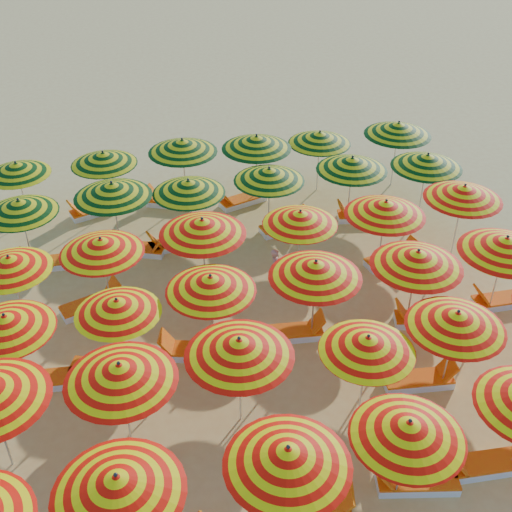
{
  "coord_description": "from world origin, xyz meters",
  "views": [
    {
      "loc": [
        -3.32,
        -13.61,
        11.69
      ],
      "look_at": [
        0.0,
        0.5,
        1.6
      ],
      "focal_mm": 45.0,
      "sensor_mm": 36.0,
      "label": 1
    }
  ],
  "objects_px": {
    "umbrella_34": "(320,138)",
    "lounger_7": "(106,369)",
    "umbrella_35": "(398,129)",
    "lounger_17": "(286,226)",
    "umbrella_21": "(300,218)",
    "umbrella_24": "(19,207)",
    "umbrella_27": "(269,175)",
    "umbrella_1": "(117,484)",
    "umbrella_13": "(117,307)",
    "lounger_15": "(140,249)",
    "umbrella_18": "(10,263)",
    "lounger_13": "(393,259)",
    "umbrella_12": "(6,323)",
    "lounger_20": "(94,210)",
    "lounger_5": "(420,380)",
    "umbrella_19": "(101,246)",
    "lounger_14": "(49,263)",
    "lounger_16": "(174,243)",
    "lounger_8": "(192,351)",
    "lounger_6": "(44,380)",
    "umbrella_20": "(202,227)",
    "umbrella_3": "(408,430)",
    "umbrella_2": "(288,456)",
    "beachgoer_a": "(276,268)",
    "lounger_4": "(484,465)",
    "lounger_11": "(501,300)",
    "umbrella_10": "(457,320)",
    "umbrella_30": "(17,169)",
    "umbrella_16": "(417,259)",
    "umbrella_15": "(316,269)",
    "lounger_9": "(293,332)",
    "umbrella_8": "(239,347)",
    "umbrella_25": "(112,190)",
    "umbrella_33": "(257,142)",
    "umbrella_32": "(182,146)",
    "lounger_12": "(93,304)",
    "lounger_3": "(415,481)",
    "umbrella_17": "(506,245)",
    "umbrella_28": "(352,164)",
    "umbrella_29": "(427,161)",
    "umbrella_23": "(464,192)",
    "lounger_19": "(10,218)",
    "umbrella_7": "(120,372)",
    "umbrella_22": "(386,208)",
    "lounger_2": "(311,508)"
  },
  "relations": [
    {
      "from": "umbrella_34",
      "to": "lounger_7",
      "type": "distance_m",
      "value": 11.49
    },
    {
      "from": "umbrella_15",
      "to": "lounger_14",
      "type": "xyz_separation_m",
      "value": [
        -6.99,
        4.94,
        -2.08
      ]
    },
    {
      "from": "umbrella_10",
      "to": "umbrella_34",
      "type": "bearing_deg",
      "value": 89.74
    },
    {
      "from": "lounger_16",
      "to": "beachgoer_a",
      "type": "bearing_deg",
      "value": 119.38
    },
    {
      "from": "umbrella_20",
      "to": "lounger_6",
      "type": "relative_size",
      "value": 1.75
    },
    {
      "from": "umbrella_12",
      "to": "lounger_16",
      "type": "distance_m",
      "value": 7.18
    },
    {
      "from": "umbrella_13",
      "to": "lounger_15",
      "type": "xyz_separation_m",
      "value": [
        0.77,
        5.08,
        -1.81
      ]
    },
    {
      "from": "umbrella_35",
      "to": "lounger_17",
      "type": "relative_size",
      "value": 1.7
    },
    {
      "from": "umbrella_18",
      "to": "umbrella_30",
      "type": "xyz_separation_m",
      "value": [
        -0.2,
        5.56,
        -0.0
      ]
    },
    {
      "from": "umbrella_23",
      "to": "umbrella_32",
      "type": "bearing_deg",
      "value": 146.65
    },
    {
      "from": "umbrella_20",
      "to": "umbrella_18",
      "type": "bearing_deg",
      "value": -177.69
    },
    {
      "from": "umbrella_3",
      "to": "umbrella_21",
      "type": "xyz_separation_m",
      "value": [
        0.2,
        7.89,
        -0.05
      ]
    },
    {
      "from": "umbrella_10",
      "to": "umbrella_1",
      "type": "bearing_deg",
      "value": -160.98
    },
    {
      "from": "umbrella_17",
      "to": "umbrella_28",
      "type": "relative_size",
      "value": 0.85
    },
    {
      "from": "umbrella_13",
      "to": "umbrella_21",
      "type": "relative_size",
      "value": 0.89
    },
    {
      "from": "lounger_20",
      "to": "lounger_3",
      "type": "bearing_deg",
      "value": 96.75
    },
    {
      "from": "umbrella_18",
      "to": "umbrella_29",
      "type": "distance_m",
      "value": 13.28
    },
    {
      "from": "umbrella_8",
      "to": "umbrella_21",
      "type": "height_order",
      "value": "umbrella_8"
    },
    {
      "from": "umbrella_19",
      "to": "lounger_14",
      "type": "bearing_deg",
      "value": 125.66
    },
    {
      "from": "umbrella_15",
      "to": "lounger_9",
      "type": "xyz_separation_m",
      "value": [
        -0.5,
        0.1,
        -2.08
      ]
    },
    {
      "from": "umbrella_24",
      "to": "lounger_20",
      "type": "xyz_separation_m",
      "value": [
        1.94,
        2.68,
        -1.94
      ]
    },
    {
      "from": "umbrella_30",
      "to": "beachgoer_a",
      "type": "distance_m",
      "value": 9.32
    },
    {
      "from": "umbrella_2",
      "to": "umbrella_12",
      "type": "xyz_separation_m",
      "value": [
        -5.25,
        5.13,
        -0.14
      ]
    },
    {
      "from": "umbrella_3",
      "to": "umbrella_17",
      "type": "xyz_separation_m",
      "value": [
        4.97,
        4.96,
        0.19
      ]
    },
    {
      "from": "umbrella_35",
      "to": "lounger_5",
      "type": "bearing_deg",
      "value": -109.22
    },
    {
      "from": "umbrella_20",
      "to": "lounger_2",
      "type": "bearing_deg",
      "value": -83.64
    },
    {
      "from": "lounger_13",
      "to": "beachgoer_a",
      "type": "xyz_separation_m",
      "value": [
        -3.87,
        -0.28,
        0.49
      ]
    },
    {
      "from": "umbrella_24",
      "to": "lounger_20",
      "type": "distance_m",
      "value": 3.84
    },
    {
      "from": "umbrella_8",
      "to": "umbrella_19",
      "type": "bearing_deg",
      "value": 119.66
    },
    {
      "from": "umbrella_16",
      "to": "lounger_6",
      "type": "distance_m",
      "value": 9.85
    },
    {
      "from": "umbrella_27",
      "to": "lounger_12",
      "type": "bearing_deg",
      "value": -154.42
    },
    {
      "from": "lounger_8",
      "to": "lounger_6",
      "type": "bearing_deg",
      "value": 19.34
    },
    {
      "from": "umbrella_25",
      "to": "umbrella_3",
      "type": "bearing_deg",
      "value": -64.58
    },
    {
      "from": "umbrella_25",
      "to": "umbrella_32",
      "type": "bearing_deg",
      "value": 46.02
    },
    {
      "from": "umbrella_24",
      "to": "lounger_4",
      "type": "xyz_separation_m",
      "value": [
        9.82,
        -10.13,
        -1.94
      ]
    },
    {
      "from": "umbrella_27",
      "to": "umbrella_1",
      "type": "bearing_deg",
      "value": -116.87
    },
    {
      "from": "umbrella_27",
      "to": "umbrella_30",
      "type": "distance_m",
      "value": 8.32
    },
    {
      "from": "umbrella_30",
      "to": "umbrella_29",
      "type": "bearing_deg",
      "value": -12.41
    },
    {
      "from": "umbrella_16",
      "to": "umbrella_33",
      "type": "relative_size",
      "value": 0.91
    },
    {
      "from": "umbrella_8",
      "to": "umbrella_16",
      "type": "distance_m",
      "value": 5.59
    },
    {
      "from": "umbrella_30",
      "to": "lounger_19",
      "type": "distance_m",
      "value": 1.96
    },
    {
      "from": "umbrella_1",
      "to": "umbrella_32",
      "type": "xyz_separation_m",
      "value": [
        2.93,
        13.11,
        0.02
      ]
    },
    {
      "from": "umbrella_25",
      "to": "lounger_4",
      "type": "distance_m",
      "value": 12.66
    },
    {
      "from": "umbrella_18",
      "to": "umbrella_34",
      "type": "height_order",
      "value": "umbrella_34"
    },
    {
      "from": "lounger_13",
      "to": "umbrella_12",
      "type": "bearing_deg",
      "value": -176.6
    },
    {
      "from": "lounger_15",
      "to": "umbrella_16",
      "type": "bearing_deg",
      "value": -14.7
    },
    {
      "from": "lounger_4",
      "to": "lounger_11",
      "type": "relative_size",
      "value": 1.01
    },
    {
      "from": "umbrella_7",
      "to": "umbrella_22",
      "type": "bearing_deg",
      "value": 32.1
    },
    {
      "from": "umbrella_21",
      "to": "umbrella_24",
      "type": "xyz_separation_m",
      "value": [
        -7.91,
        2.45,
        0.03
      ]
    },
    {
      "from": "lounger_14",
      "to": "umbrella_30",
      "type": "bearing_deg",
      "value": -72.91
    }
  ]
}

